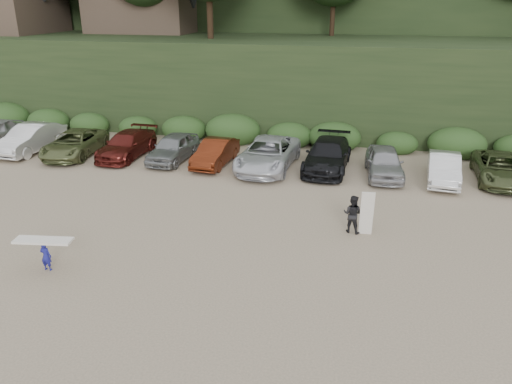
# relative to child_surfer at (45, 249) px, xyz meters

# --- Properties ---
(ground) EXTENTS (120.00, 120.00, 0.00)m
(ground) POSITION_rel_child_surfer_xyz_m (4.25, 2.45, -0.79)
(ground) COLOR tan
(ground) RESTS_ON ground
(parked_cars) EXTENTS (39.58, 6.28, 1.64)m
(parked_cars) POSITION_rel_child_surfer_xyz_m (6.43, 12.45, -0.03)
(parked_cars) COLOR #AEAEB3
(parked_cars) RESTS_ON ground
(child_surfer) EXTENTS (2.00, 0.82, 1.16)m
(child_surfer) POSITION_rel_child_surfer_xyz_m (0.00, 0.00, 0.00)
(child_surfer) COLOR navy
(child_surfer) RESTS_ON ground
(adult_surfer) EXTENTS (1.24, 0.76, 1.83)m
(adult_surfer) POSITION_rel_child_surfer_xyz_m (10.05, 5.27, -0.00)
(adult_surfer) COLOR black
(adult_surfer) RESTS_ON ground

